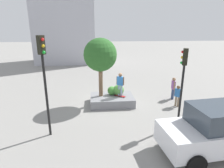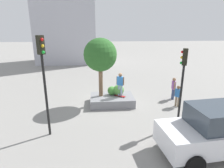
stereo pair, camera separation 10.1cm
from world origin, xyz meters
name	(u,v)px [view 1 (the left image)]	position (x,y,z in m)	size (l,w,h in m)	color
ground_plane	(110,102)	(0.00, 0.00, 0.00)	(120.00, 120.00, 0.00)	gray
planter_ledge	(112,100)	(-0.10, 0.31, 0.30)	(3.04, 2.08, 0.60)	gray
plaza_tree	(100,55)	(0.68, 0.17, 3.50)	(2.25, 2.25, 4.06)	brown
boxwood_shrub	(112,91)	(-0.12, 0.03, 0.92)	(0.63, 0.63, 0.63)	#3D7A33
hedge_clump	(119,90)	(-0.59, 0.14, 0.99)	(0.78, 0.78, 0.78)	#4C8C3D
skateboard	(120,96)	(-0.66, 0.47, 0.66)	(0.76, 0.65, 0.07)	#A51E1E
skateboarder	(120,83)	(-0.66, 0.47, 1.62)	(0.51, 0.37, 1.64)	#8C9EB7
police_car	(217,130)	(-4.08, 6.18, 1.12)	(4.91, 2.59, 2.20)	white
traffic_light_corner	(44,71)	(3.43, 4.04, 3.36)	(0.37, 0.37, 4.98)	black
traffic_light_median	(183,75)	(-3.51, 3.68, 2.94)	(0.37, 0.35, 4.29)	black
pedestrian_crossing	(173,87)	(-4.82, -0.25, 0.98)	(0.26, 0.57, 1.69)	navy
bystander_watching	(178,94)	(-4.56, 1.15, 0.87)	(0.40, 0.41, 1.51)	#847056
plaza_lowrise_south	(65,14)	(5.25, -17.37, 7.14)	(8.63, 6.25, 14.28)	#B2B2BC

